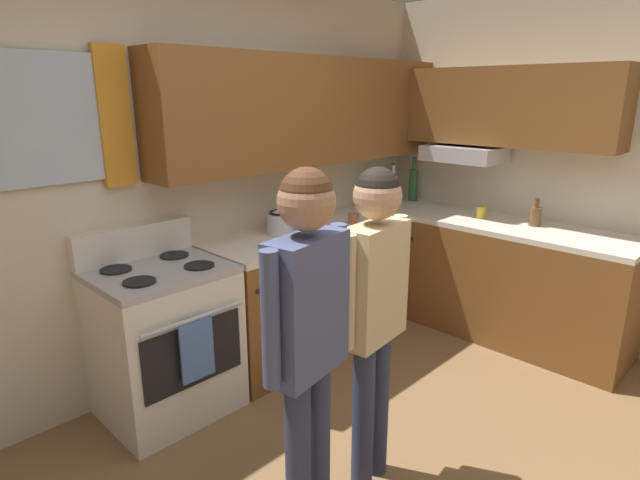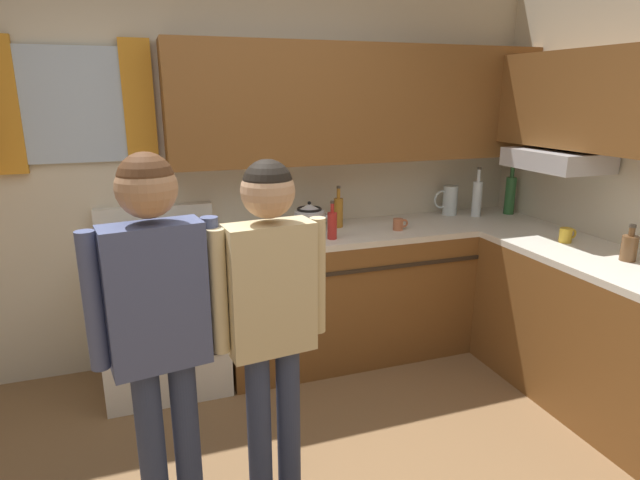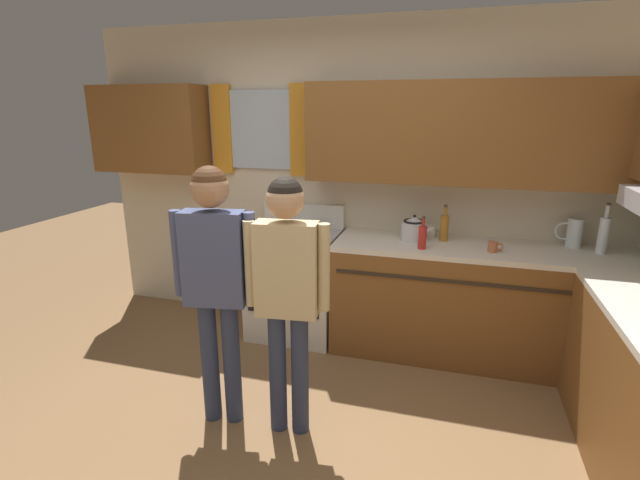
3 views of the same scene
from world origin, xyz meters
name	(u,v)px [view 3 (image 3 of 3)]	position (x,y,z in m)	size (l,w,h in m)	color
ground_plane	(270,462)	(0.00, 0.00, 0.00)	(12.00, 12.00, 0.00)	olive
back_wall_unit	(356,161)	(0.08, 1.81, 1.48)	(4.60, 0.42, 2.60)	beige
kitchen_counter_run	(539,335)	(1.49, 1.09, 0.45)	(2.29, 2.19, 0.90)	brown
stove_oven	(295,281)	(-0.37, 1.54, 0.47)	(0.73, 0.67, 1.10)	silver
bottle_tall_clear	(603,234)	(1.92, 1.62, 1.04)	(0.07, 0.07, 0.37)	silver
bottle_sauce_red	(422,237)	(0.68, 1.38, 0.99)	(0.06, 0.06, 0.25)	red
bottle_oil_amber	(444,227)	(0.82, 1.65, 1.01)	(0.06, 0.06, 0.29)	#B27223
cup_terracotta	(493,247)	(1.18, 1.44, 0.94)	(0.11, 0.07, 0.08)	#B76642
mug_ceramic_white	(431,231)	(0.73, 1.74, 0.95)	(0.13, 0.08, 0.09)	white
stovetop_kettle	(414,229)	(0.60, 1.59, 1.00)	(0.27, 0.20, 0.21)	silver
water_pitcher	(574,233)	(1.75, 1.73, 1.01)	(0.19, 0.11, 0.22)	silver
adult_left	(215,268)	(-0.43, 0.28, 1.01)	(0.49, 0.22, 1.60)	#2D3856
adult_in_plaid	(287,279)	(0.01, 0.30, 0.98)	(0.48, 0.21, 1.56)	#2D3856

